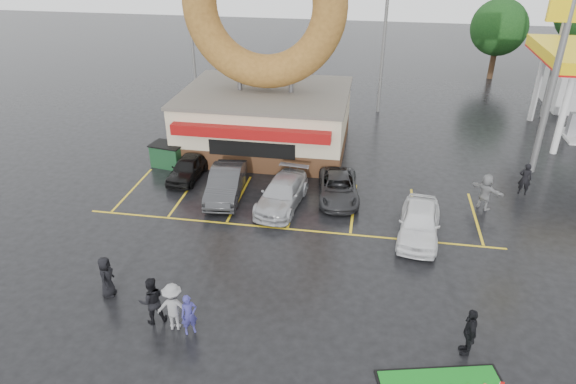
% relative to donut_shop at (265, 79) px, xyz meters
% --- Properties ---
extents(ground, '(120.00, 120.00, 0.00)m').
position_rel_donut_shop_xyz_m(ground, '(3.00, -12.97, -4.46)').
color(ground, black).
rests_on(ground, ground).
extents(donut_shop, '(10.20, 8.70, 13.50)m').
position_rel_donut_shop_xyz_m(donut_shop, '(0.00, 0.00, 0.00)').
color(donut_shop, '#472B19').
rests_on(donut_shop, ground).
extents(shell_sign, '(2.20, 0.36, 10.60)m').
position_rel_donut_shop_xyz_m(shell_sign, '(16.00, -0.97, 2.91)').
color(shell_sign, slate).
rests_on(shell_sign, ground).
extents(streetlight_left, '(0.40, 2.21, 9.00)m').
position_rel_donut_shop_xyz_m(streetlight_left, '(-7.00, 6.95, 0.32)').
color(streetlight_left, slate).
rests_on(streetlight_left, ground).
extents(streetlight_mid, '(0.40, 2.21, 9.00)m').
position_rel_donut_shop_xyz_m(streetlight_mid, '(7.00, 7.95, 0.32)').
color(streetlight_mid, slate).
rests_on(streetlight_mid, ground).
extents(streetlight_right, '(0.40, 2.21, 9.00)m').
position_rel_donut_shop_xyz_m(streetlight_right, '(19.00, 8.95, 0.32)').
color(streetlight_right, slate).
rests_on(streetlight_right, ground).
extents(tree_far_d, '(4.90, 4.90, 7.00)m').
position_rel_donut_shop_xyz_m(tree_far_d, '(17.00, 19.03, 0.07)').
color(tree_far_d, '#332114').
rests_on(tree_far_d, ground).
extents(car_black, '(1.65, 3.80, 1.27)m').
position_rel_donut_shop_xyz_m(car_black, '(-3.44, -5.17, -3.83)').
color(car_black, black).
rests_on(car_black, ground).
extents(car_dgrey, '(2.07, 4.76, 1.52)m').
position_rel_donut_shop_xyz_m(car_dgrey, '(-0.74, -6.88, -3.70)').
color(car_dgrey, '#2E2E30').
rests_on(car_dgrey, ground).
extents(car_silver, '(2.47, 4.91, 1.37)m').
position_rel_donut_shop_xyz_m(car_silver, '(2.36, -7.37, -3.78)').
color(car_silver, '#A8A9AD').
rests_on(car_silver, ground).
extents(car_grey, '(2.53, 4.57, 1.21)m').
position_rel_donut_shop_xyz_m(car_grey, '(5.13, -6.11, -3.86)').
color(car_grey, '#29292B').
rests_on(car_grey, ground).
extents(car_white, '(2.29, 4.64, 1.52)m').
position_rel_donut_shop_xyz_m(car_white, '(9.09, -9.19, -3.70)').
color(car_white, white).
rests_on(car_white, ground).
extents(person_blue, '(0.70, 0.65, 1.60)m').
position_rel_donut_shop_xyz_m(person_blue, '(0.77, -16.93, -3.66)').
color(person_blue, navy).
rests_on(person_blue, ground).
extents(person_blackjkt, '(1.16, 1.08, 1.90)m').
position_rel_donut_shop_xyz_m(person_blackjkt, '(-0.73, -16.60, -3.52)').
color(person_blackjkt, black).
rests_on(person_blackjkt, ground).
extents(person_hoodie, '(1.31, 0.86, 1.89)m').
position_rel_donut_shop_xyz_m(person_hoodie, '(0.16, -16.79, -3.52)').
color(person_hoodie, gray).
rests_on(person_hoodie, ground).
extents(person_bystander, '(0.68, 0.93, 1.73)m').
position_rel_donut_shop_xyz_m(person_bystander, '(-3.07, -15.48, -3.60)').
color(person_bystander, black).
rests_on(person_bystander, ground).
extents(person_cameraman, '(0.48, 1.09, 1.83)m').
position_rel_donut_shop_xyz_m(person_cameraman, '(10.33, -16.27, -3.55)').
color(person_cameraman, black).
rests_on(person_cameraman, ground).
extents(person_walker_near, '(1.71, 1.57, 1.91)m').
position_rel_donut_shop_xyz_m(person_walker_near, '(12.49, -5.94, -3.51)').
color(person_walker_near, gray).
rests_on(person_walker_near, ground).
extents(person_walker_far, '(0.72, 0.54, 1.79)m').
position_rel_donut_shop_xyz_m(person_walker_far, '(14.82, -3.98, -3.57)').
color(person_walker_far, black).
rests_on(person_walker_far, ground).
extents(dumpster, '(1.98, 1.50, 1.30)m').
position_rel_donut_shop_xyz_m(dumpster, '(-5.13, -3.78, -3.81)').
color(dumpster, '#1B4827').
rests_on(dumpster, ground).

